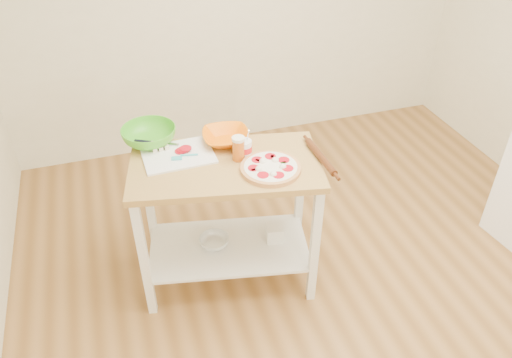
{
  "coord_description": "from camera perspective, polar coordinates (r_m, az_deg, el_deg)",
  "views": [
    {
      "loc": [
        -1.14,
        -1.73,
        2.48
      ],
      "look_at": [
        -0.4,
        0.57,
        0.73
      ],
      "focal_mm": 35.0,
      "sensor_mm": 36.0,
      "label": 1
    }
  ],
  "objects": [
    {
      "name": "spatula",
      "position": [
        2.87,
        -8.3,
        2.56
      ],
      "size": [
        0.16,
        0.05,
        0.01
      ],
      "rotation": [
        0.0,
        0.0,
        -0.2
      ],
      "color": "#39B1BB",
      "rests_on": "cutting_board"
    },
    {
      "name": "cutting_board",
      "position": [
        2.91,
        -8.96,
        2.82
      ],
      "size": [
        0.41,
        0.31,
        0.04
      ],
      "rotation": [
        0.0,
        0.0,
        0.02
      ],
      "color": "white",
      "rests_on": "prep_island"
    },
    {
      "name": "shelf_glass_bowl",
      "position": [
        3.21,
        -4.8,
        -7.13
      ],
      "size": [
        0.22,
        0.22,
        0.06
      ],
      "primitive_type": "imported",
      "rotation": [
        0.0,
        0.0,
        -0.18
      ],
      "color": "silver",
      "rests_on": "prep_island"
    },
    {
      "name": "rolling_pin",
      "position": [
        2.85,
        7.41,
        2.51
      ],
      "size": [
        0.05,
        0.35,
        0.04
      ],
      "primitive_type": "cylinder",
      "rotation": [
        1.57,
        0.0,
        0.02
      ],
      "color": "#532913",
      "rests_on": "prep_island"
    },
    {
      "name": "prep_island",
      "position": [
        2.97,
        -3.36,
        -2.27
      ],
      "size": [
        1.17,
        0.79,
        0.9
      ],
      "rotation": [
        0.0,
        0.0,
        -0.2
      ],
      "color": "#B08848",
      "rests_on": "ground"
    },
    {
      "name": "beer_pint",
      "position": [
        2.8,
        -2.02,
        3.52
      ],
      "size": [
        0.07,
        0.07,
        0.15
      ],
      "color": "#C95D15",
      "rests_on": "prep_island"
    },
    {
      "name": "knife",
      "position": [
        3.03,
        -11.99,
        4.11
      ],
      "size": [
        0.25,
        0.14,
        0.01
      ],
      "rotation": [
        0.0,
        0.0,
        -0.49
      ],
      "color": "silver",
      "rests_on": "cutting_board"
    },
    {
      "name": "yogurt_tub",
      "position": [
        2.85,
        -1.32,
        3.52
      ],
      "size": [
        0.09,
        0.09,
        0.18
      ],
      "color": "white",
      "rests_on": "prep_island"
    },
    {
      "name": "green_bowl",
      "position": [
        3.03,
        -12.13,
        4.87
      ],
      "size": [
        0.33,
        0.33,
        0.1
      ],
      "primitive_type": "imported",
      "rotation": [
        0.0,
        0.0,
        0.03
      ],
      "color": "green",
      "rests_on": "prep_island"
    },
    {
      "name": "room_shell",
      "position": [
        2.36,
        13.71,
        6.31
      ],
      "size": [
        4.04,
        4.54,
        2.74
      ],
      "color": "#A0703B",
      "rests_on": "ground"
    },
    {
      "name": "pizza",
      "position": [
        2.75,
        1.68,
        1.3
      ],
      "size": [
        0.34,
        0.34,
        0.05
      ],
      "rotation": [
        0.0,
        0.0,
        0.09
      ],
      "color": "tan",
      "rests_on": "prep_island"
    },
    {
      "name": "shelf_bin",
      "position": [
        3.23,
        2.16,
        -6.17
      ],
      "size": [
        0.13,
        0.13,
        0.11
      ],
      "primitive_type": "cube",
      "rotation": [
        0.0,
        0.0,
        -0.2
      ],
      "color": "white",
      "rests_on": "prep_island"
    },
    {
      "name": "orange_bowl",
      "position": [
        2.99,
        -3.47,
        4.77
      ],
      "size": [
        0.31,
        0.31,
        0.07
      ],
      "primitive_type": "imported",
      "rotation": [
        0.0,
        0.0,
        -0.12
      ],
      "color": "orange",
      "rests_on": "prep_island"
    }
  ]
}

